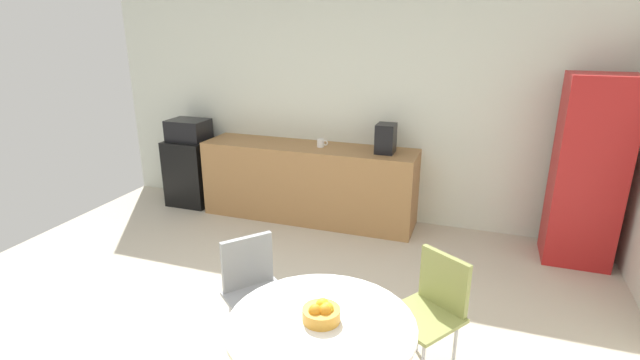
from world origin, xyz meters
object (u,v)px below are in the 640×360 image
object	(u,v)px
mini_fridge	(192,171)
fruit_bowl	(322,313)
chair_olive	(433,301)
locker_cabinet	(588,172)
microwave	(189,130)
mug_white	(321,143)
round_table	(321,347)
chair_gray	(253,282)
coffee_maker	(386,138)

from	to	relation	value
mini_fridge	fruit_bowl	distance (m)	4.07
mini_fridge	fruit_bowl	xyz separation A→B (m)	(2.80, -2.93, 0.38)
mini_fridge	chair_olive	xyz separation A→B (m)	(3.32, -2.18, 0.10)
mini_fridge	locker_cabinet	distance (m)	4.51
microwave	locker_cabinet	size ratio (longest dim) A/B	0.26
chair_olive	fruit_bowl	size ratio (longest dim) A/B	4.10
mug_white	microwave	bearing A→B (deg)	-179.97
chair_olive	fruit_bowl	xyz separation A→B (m)	(-0.52, -0.75, 0.28)
fruit_bowl	mug_white	size ratio (longest dim) A/B	1.57
fruit_bowl	mug_white	distance (m)	3.11
locker_cabinet	fruit_bowl	world-z (taller)	locker_cabinet
locker_cabinet	mug_white	size ratio (longest dim) A/B	14.16
round_table	chair_gray	world-z (taller)	chair_gray
round_table	chair_gray	distance (m)	0.93
fruit_bowl	coffee_maker	size ratio (longest dim) A/B	0.63
locker_cabinet	mug_white	distance (m)	2.72
microwave	round_table	xyz separation A→B (m)	(2.80, -2.94, -0.38)
round_table	mug_white	world-z (taller)	mug_white
microwave	chair_gray	size ratio (longest dim) A/B	0.58
mini_fridge	chair_olive	size ratio (longest dim) A/B	1.01
coffee_maker	fruit_bowl	bearing A→B (deg)	-84.52
chair_olive	mini_fridge	bearing A→B (deg)	146.73
chair_olive	mug_white	xyz separation A→B (m)	(-1.55, 2.18, 0.43)
locker_cabinet	coffee_maker	bearing A→B (deg)	177.09
round_table	chair_olive	world-z (taller)	chair_olive
round_table	coffee_maker	distance (m)	2.99
round_table	fruit_bowl	bearing A→B (deg)	99.19
mug_white	chair_gray	bearing A→B (deg)	-82.22
round_table	chair_gray	xyz separation A→B (m)	(-0.71, 0.59, -0.07)
mini_fridge	mug_white	bearing A→B (deg)	0.03
fruit_bowl	mini_fridge	bearing A→B (deg)	133.75
round_table	coffee_maker	world-z (taller)	coffee_maker
chair_gray	microwave	bearing A→B (deg)	131.62
mini_fridge	microwave	bearing A→B (deg)	0.00
round_table	fruit_bowl	xyz separation A→B (m)	(-0.00, 0.02, 0.20)
fruit_bowl	coffee_maker	bearing A→B (deg)	95.48
chair_olive	round_table	bearing A→B (deg)	-123.73
mini_fridge	round_table	xyz separation A→B (m)	(2.80, -2.94, 0.17)
chair_olive	coffee_maker	world-z (taller)	coffee_maker
fruit_bowl	round_table	bearing A→B (deg)	-80.81
mini_fridge	mug_white	distance (m)	1.85
microwave	round_table	bearing A→B (deg)	-46.39
chair_gray	mug_white	xyz separation A→B (m)	(-0.32, 2.36, 0.43)
locker_cabinet	coffee_maker	world-z (taller)	locker_cabinet
mini_fridge	coffee_maker	bearing A→B (deg)	0.00
mini_fridge	chair_gray	bearing A→B (deg)	-48.38
chair_gray	fruit_bowl	bearing A→B (deg)	-38.87
fruit_bowl	mug_white	world-z (taller)	mug_white
chair_gray	fruit_bowl	world-z (taller)	fruit_bowl
round_table	chair_gray	size ratio (longest dim) A/B	1.22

